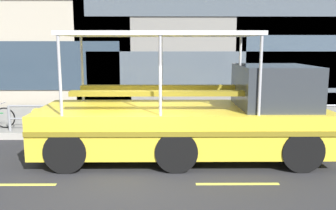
{
  "coord_description": "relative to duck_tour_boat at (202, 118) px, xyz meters",
  "views": [
    {
      "loc": [
        0.83,
        -8.01,
        2.98
      ],
      "look_at": [
        0.92,
        1.87,
        1.3
      ],
      "focal_mm": 38.56,
      "sensor_mm": 36.0,
      "label": 1
    }
  ],
  "objects": [
    {
      "name": "ground_plane",
      "position": [
        -1.82,
        -1.28,
        -1.05
      ],
      "size": [
        120.0,
        120.0,
        0.0
      ],
      "primitive_type": "plane",
      "color": "#2B2B2D"
    },
    {
      "name": "pedestrian_near_bow",
      "position": [
        2.51,
        3.35,
        0.2
      ],
      "size": [
        0.51,
        0.24,
        1.77
      ],
      "color": "black",
      "rests_on": "sidewalk"
    },
    {
      "name": "lane_centreline",
      "position": [
        -1.82,
        -1.94,
        -1.05
      ],
      "size": [
        25.8,
        0.12,
        0.01
      ],
      "color": "#DBD64C",
      "rests_on": "ground_plane"
    },
    {
      "name": "duck_tour_boat",
      "position": [
        0.0,
        0.0,
        0.0
      ],
      "size": [
        9.21,
        2.63,
        3.27
      ],
      "color": "yellow",
      "rests_on": "ground_plane"
    },
    {
      "name": "curb_guardrail",
      "position": [
        -0.42,
        2.17,
        -0.29
      ],
      "size": [
        11.28,
        0.09,
        0.86
      ],
      "color": "gray",
      "rests_on": "sidewalk"
    },
    {
      "name": "curb_edge",
      "position": [
        -1.82,
        1.83,
        -0.96
      ],
      "size": [
        32.0,
        0.18,
        0.18
      ],
      "primitive_type": "cube",
      "color": "#B2ADA3",
      "rests_on": "ground_plane"
    },
    {
      "name": "sidewalk",
      "position": [
        -1.82,
        4.32,
        -0.96
      ],
      "size": [
        32.0,
        4.8,
        0.18
      ],
      "primitive_type": "cube",
      "color": "gray",
      "rests_on": "ground_plane"
    }
  ]
}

